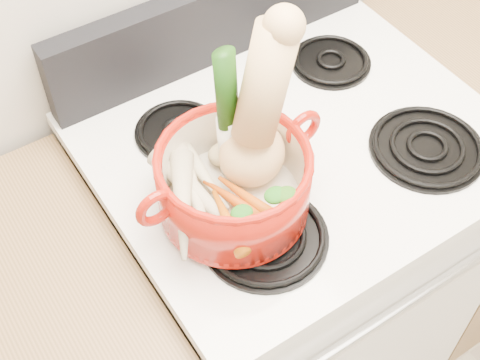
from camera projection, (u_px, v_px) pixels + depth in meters
stove_body at (285, 270)px, 1.69m from camera, size 0.76×0.65×0.92m
cooktop at (298, 143)px, 1.32m from camera, size 0.78×0.67×0.03m
control_backsplash at (216, 21)px, 1.40m from camera, size 0.76×0.05×0.18m
oven_handle at (398, 310)px, 1.26m from camera, size 0.60×0.02×0.02m
burner_front_left at (265, 236)px, 1.15m from camera, size 0.22×0.22×0.02m
burner_front_right at (427, 147)px, 1.29m from camera, size 0.22×0.22×0.02m
burner_back_left at (178, 130)px, 1.31m from camera, size 0.17×0.17×0.02m
burner_back_right at (331, 60)px, 1.44m from camera, size 0.17×0.17×0.02m
dutch_oven at (234, 183)px, 1.13m from camera, size 0.27×0.27×0.13m
pot_handle_left at (156, 208)px, 1.05m from camera, size 0.07×0.02×0.07m
pot_handle_right at (303, 128)px, 1.15m from camera, size 0.07×0.02×0.07m
squash at (253, 113)px, 1.08m from camera, size 0.24×0.19×0.33m
leek at (228, 115)px, 1.10m from camera, size 0.05×0.07×0.27m
ginger at (228, 154)px, 1.20m from camera, size 0.09×0.08×0.04m
parsnip_0 at (203, 198)px, 1.13m from camera, size 0.09×0.25×0.07m
parsnip_1 at (191, 185)px, 1.14m from camera, size 0.09×0.22×0.06m
parsnip_2 at (202, 172)px, 1.16m from camera, size 0.04×0.17×0.05m
parsnip_3 at (183, 204)px, 1.10m from camera, size 0.14×0.20×0.06m
carrot_0 at (238, 204)px, 1.13m from camera, size 0.08×0.15×0.04m
carrot_1 at (228, 222)px, 1.10m from camera, size 0.05×0.14×0.04m
carrot_2 at (254, 203)px, 1.12m from camera, size 0.07×0.16×0.04m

